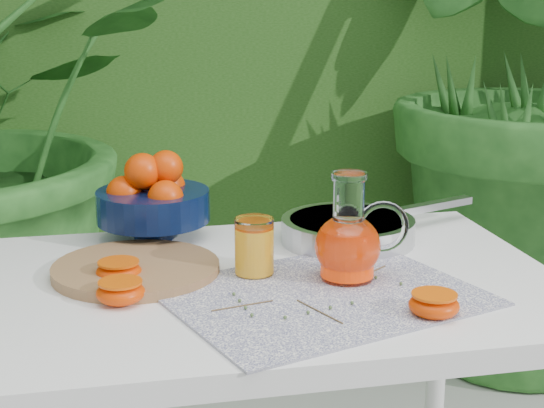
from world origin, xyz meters
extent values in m
imported|color=#1F501B|center=(0.91, 1.21, 1.01)|extent=(2.57, 2.57, 2.02)
cube|color=white|center=(-0.14, 0.02, 0.73)|extent=(1.00, 0.70, 0.04)
cylinder|color=white|center=(0.31, 0.32, 0.35)|extent=(0.04, 0.04, 0.71)
cube|color=#0C0D43|center=(-0.08, -0.08, 0.75)|extent=(0.58, 0.51, 0.00)
cylinder|color=#936642|center=(-0.38, 0.10, 0.76)|extent=(0.35, 0.35, 0.02)
cylinder|color=black|center=(-0.33, 0.31, 0.77)|extent=(0.11, 0.11, 0.04)
cylinder|color=black|center=(-0.33, 0.31, 0.82)|extent=(0.30, 0.30, 0.06)
sphere|color=#E94202|center=(-0.38, 0.32, 0.85)|extent=(0.09, 0.09, 0.07)
sphere|color=#E94202|center=(-0.29, 0.36, 0.85)|extent=(0.09, 0.09, 0.07)
sphere|color=#E94202|center=(-0.31, 0.26, 0.85)|extent=(0.09, 0.09, 0.07)
sphere|color=#E94202|center=(-0.35, 0.37, 0.85)|extent=(0.09, 0.09, 0.07)
sphere|color=#E94202|center=(-0.35, 0.31, 0.89)|extent=(0.10, 0.10, 0.07)
sphere|color=#E94202|center=(-0.30, 0.31, 0.90)|extent=(0.09, 0.09, 0.07)
cylinder|color=white|center=(-0.02, -0.01, 0.76)|extent=(0.11, 0.11, 0.01)
ellipsoid|color=white|center=(-0.02, -0.01, 0.81)|extent=(0.13, 0.13, 0.11)
cylinder|color=white|center=(-0.02, -0.01, 0.90)|extent=(0.06, 0.06, 0.07)
cylinder|color=white|center=(-0.02, -0.01, 0.94)|extent=(0.07, 0.07, 0.01)
torus|color=white|center=(0.04, -0.02, 0.85)|extent=(0.09, 0.03, 0.09)
cylinder|color=red|center=(-0.02, -0.01, 0.80)|extent=(0.11, 0.11, 0.08)
cylinder|color=white|center=(-0.17, 0.04, 0.80)|extent=(0.08, 0.08, 0.10)
cylinder|color=yellow|center=(-0.17, 0.04, 0.80)|extent=(0.07, 0.07, 0.08)
cylinder|color=red|center=(-0.17, 0.04, 0.84)|extent=(0.06, 0.06, 0.00)
cylinder|color=#B9B9BE|center=(0.05, 0.20, 0.77)|extent=(0.34, 0.34, 0.05)
cylinder|color=white|center=(0.05, 0.20, 0.79)|extent=(0.30, 0.30, 0.01)
cube|color=#B9B9BE|center=(0.27, 0.28, 0.79)|extent=(0.20, 0.09, 0.02)
ellipsoid|color=#E94202|center=(-0.41, -0.04, 0.77)|extent=(0.09, 0.09, 0.04)
cylinder|color=red|center=(-0.41, -0.04, 0.79)|extent=(0.08, 0.08, 0.00)
ellipsoid|color=#E94202|center=(-0.41, 0.06, 0.77)|extent=(0.09, 0.09, 0.04)
cylinder|color=red|center=(-0.41, 0.06, 0.79)|extent=(0.08, 0.08, 0.00)
ellipsoid|color=#E94202|center=(0.07, -0.20, 0.77)|extent=(0.09, 0.09, 0.04)
cylinder|color=red|center=(0.07, -0.20, 0.79)|extent=(0.08, 0.08, 0.00)
cylinder|color=brown|center=(-0.11, -0.15, 0.76)|extent=(0.05, 0.11, 0.00)
sphere|color=#465E31|center=(-0.17, -0.17, 0.76)|extent=(0.01, 0.01, 0.01)
sphere|color=#465E31|center=(-0.13, -0.16, 0.76)|extent=(0.01, 0.01, 0.01)
sphere|color=#465E31|center=(-0.09, -0.15, 0.76)|extent=(0.01, 0.01, 0.01)
sphere|color=#465E31|center=(-0.05, -0.13, 0.76)|extent=(0.01, 0.01, 0.01)
cylinder|color=brown|center=(0.01, -0.01, 0.76)|extent=(0.11, 0.09, 0.00)
sphere|color=#465E31|center=(-0.03, 0.05, 0.76)|extent=(0.01, 0.01, 0.01)
sphere|color=#465E31|center=(0.00, 0.01, 0.76)|extent=(0.01, 0.01, 0.01)
sphere|color=#465E31|center=(0.03, -0.03, 0.76)|extent=(0.01, 0.01, 0.01)
sphere|color=#465E31|center=(0.06, -0.07, 0.76)|extent=(0.01, 0.01, 0.01)
cylinder|color=brown|center=(-0.22, -0.10, 0.76)|extent=(0.10, 0.03, 0.00)
sphere|color=#465E31|center=(-0.21, -0.15, 0.76)|extent=(0.01, 0.01, 0.01)
sphere|color=#465E31|center=(-0.22, -0.12, 0.76)|extent=(0.01, 0.01, 0.01)
sphere|color=#465E31|center=(-0.22, -0.09, 0.76)|extent=(0.01, 0.01, 0.01)
sphere|color=#465E31|center=(-0.23, -0.06, 0.76)|extent=(0.01, 0.01, 0.01)
camera|label=1|loc=(-0.43, -1.32, 1.25)|focal=55.00mm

